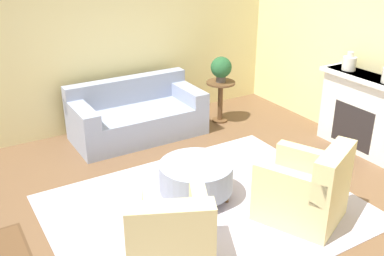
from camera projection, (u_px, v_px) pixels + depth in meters
The scene contains 11 objects.
ground_plane at pixel (206, 210), 4.98m from camera, with size 16.00×16.00×0.00m, color brown.
wall_back at pixel (104, 36), 6.66m from camera, with size 9.58×0.12×2.80m.
rug at pixel (206, 209), 4.98m from camera, with size 3.30×2.58×0.01m.
couch at pixel (137, 116), 6.68m from camera, with size 1.92×0.93×0.82m.
armchair_left at pixel (169, 241), 3.94m from camera, with size 1.00×1.04×0.87m.
armchair_right at pixel (306, 191), 4.70m from camera, with size 1.00×1.04×0.87m.
ottoman_table at pixel (196, 176), 5.08m from camera, with size 0.84×0.84×0.44m.
side_table at pixel (220, 95), 7.13m from camera, with size 0.46×0.46×0.66m.
fireplace at pixel (363, 112), 6.16m from camera, with size 0.44×1.31×1.07m.
vase_mantel_near at pixel (349, 63), 6.17m from camera, with size 0.19×0.19×0.25m.
potted_plant_on_side_table at pixel (221, 68), 6.95m from camera, with size 0.33×0.33×0.40m.
Camera 1 is at (-2.28, -3.52, 2.84)m, focal length 42.00 mm.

